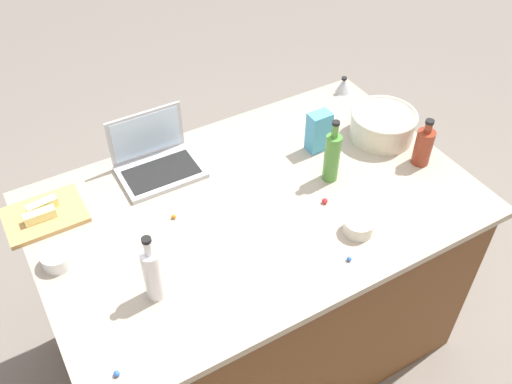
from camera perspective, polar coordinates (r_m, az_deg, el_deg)
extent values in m
plane|color=slate|center=(2.76, 0.00, -14.47)|extent=(12.00, 12.00, 0.00)
cube|color=brown|center=(2.41, 0.00, -8.95)|extent=(1.53, 0.96, 0.87)
cube|color=tan|center=(2.07, 0.00, -1.31)|extent=(1.59, 1.02, 0.03)
cube|color=#B7B7BC|center=(2.20, -9.63, 1.99)|extent=(0.31, 0.22, 0.02)
cube|color=black|center=(2.18, -9.56, 2.05)|extent=(0.27, 0.16, 0.00)
cube|color=#B7B7BC|center=(2.21, -11.10, 5.81)|extent=(0.30, 0.01, 0.20)
cube|color=silver|center=(2.21, -11.04, 5.73)|extent=(0.27, 0.00, 0.18)
cylinder|color=beige|center=(2.38, 12.72, 6.58)|extent=(0.26, 0.26, 0.11)
cylinder|color=black|center=(2.37, 12.74, 6.69)|extent=(0.21, 0.21, 0.10)
torus|color=beige|center=(2.35, 12.92, 7.66)|extent=(0.27, 0.27, 0.02)
cylinder|color=maroon|center=(2.27, 16.61, 4.36)|extent=(0.07, 0.07, 0.15)
cylinder|color=maroon|center=(2.22, 17.10, 6.27)|extent=(0.03, 0.03, 0.04)
cylinder|color=black|center=(2.20, 17.24, 6.83)|extent=(0.03, 0.03, 0.01)
cylinder|color=white|center=(1.74, -10.39, -8.26)|extent=(0.06, 0.06, 0.19)
cylinder|color=white|center=(1.64, -10.93, -5.58)|extent=(0.03, 0.03, 0.05)
cylinder|color=black|center=(1.62, -11.08, -4.81)|extent=(0.03, 0.03, 0.01)
cylinder|color=#4C8C38|center=(2.11, 7.70, 3.43)|extent=(0.06, 0.06, 0.20)
cylinder|color=#4C8C38|center=(2.03, 8.03, 6.18)|extent=(0.02, 0.02, 0.06)
cylinder|color=black|center=(2.01, 8.13, 6.94)|extent=(0.03, 0.03, 0.01)
cube|color=tan|center=(2.13, -20.66, -2.22)|extent=(0.28, 0.21, 0.02)
cube|color=#F4E58C|center=(2.13, -20.88, -1.30)|extent=(0.11, 0.05, 0.04)
cube|color=#F4E58C|center=(2.10, -21.09, -2.24)|extent=(0.11, 0.04, 0.04)
cylinder|color=white|center=(1.95, -19.53, -6.37)|extent=(0.10, 0.10, 0.05)
cylinder|color=beige|center=(1.97, 10.36, -3.45)|extent=(0.10, 0.10, 0.05)
cone|color=#B2B2B7|center=(2.64, 8.86, 10.64)|extent=(0.07, 0.07, 0.07)
cylinder|color=black|center=(2.62, 8.95, 11.32)|extent=(0.02, 0.02, 0.01)
cube|color=#4CA5CC|center=(2.25, 6.38, 6.13)|extent=(0.09, 0.06, 0.17)
sphere|color=blue|center=(1.89, 9.43, -6.72)|extent=(0.02, 0.02, 0.02)
sphere|color=orange|center=(2.02, -8.35, -2.49)|extent=(0.02, 0.02, 0.02)
sphere|color=red|center=(2.06, 6.99, -0.91)|extent=(0.02, 0.02, 0.02)
sphere|color=yellow|center=(2.46, 12.95, 6.59)|extent=(0.02, 0.02, 0.02)
sphere|color=blue|center=(1.68, -13.97, -17.46)|extent=(0.02, 0.02, 0.02)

